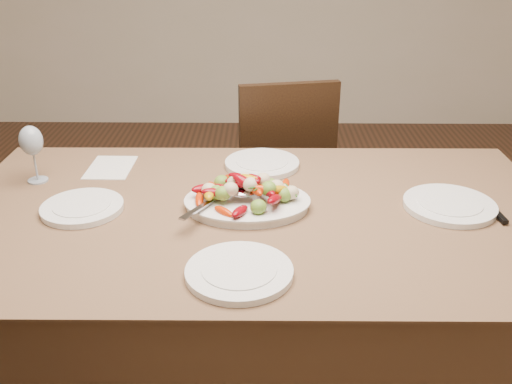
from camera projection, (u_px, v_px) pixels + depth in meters
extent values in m
plane|color=#361E10|center=(218.00, 384.00, 2.10)|extent=(6.00, 6.00, 0.00)
cube|color=brown|center=(256.00, 313.00, 1.87)|extent=(1.85, 1.05, 0.76)
ellipsoid|color=white|center=(247.00, 204.00, 1.72)|extent=(0.37, 0.27, 0.02)
cylinder|color=white|center=(82.00, 208.00, 1.71)|extent=(0.24, 0.24, 0.02)
cylinder|color=white|center=(449.00, 205.00, 1.72)|extent=(0.27, 0.27, 0.02)
cylinder|color=white|center=(262.00, 164.00, 2.01)|extent=(0.26, 0.26, 0.02)
cylinder|color=white|center=(239.00, 272.00, 1.39)|extent=(0.27, 0.27, 0.02)
cube|color=silver|center=(111.00, 167.00, 2.00)|extent=(0.15, 0.21, 0.00)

